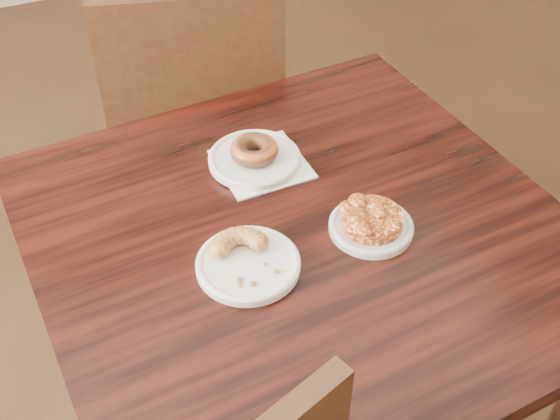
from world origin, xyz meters
name	(u,v)px	position (x,y,z in m)	size (l,w,h in m)	color
floor	(316,363)	(0.00, 0.00, 0.00)	(5.00, 5.00, 0.00)	black
cafe_table	(298,361)	(-0.16, -0.22, 0.38)	(0.87, 0.87, 0.75)	black
chair_far	(197,118)	(-0.10, 0.59, 0.45)	(0.47, 0.47, 0.90)	black
napkin	(262,164)	(-0.16, -0.03, 0.75)	(0.16, 0.16, 0.00)	white
plate_donut	(255,159)	(-0.17, -0.02, 0.76)	(0.17, 0.17, 0.01)	white
plate_cruller	(248,265)	(-0.27, -0.26, 0.76)	(0.17, 0.17, 0.01)	white
plate_fritter	(371,227)	(-0.05, -0.27, 0.76)	(0.14, 0.14, 0.01)	silver
glazed_donut	(254,150)	(-0.17, -0.02, 0.78)	(0.09, 0.09, 0.03)	#964915
apple_fritter	(372,217)	(-0.05, -0.27, 0.78)	(0.14, 0.14, 0.03)	#4B1608
cruller_fragment	(248,256)	(-0.27, -0.26, 0.78)	(0.11, 0.11, 0.03)	brown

